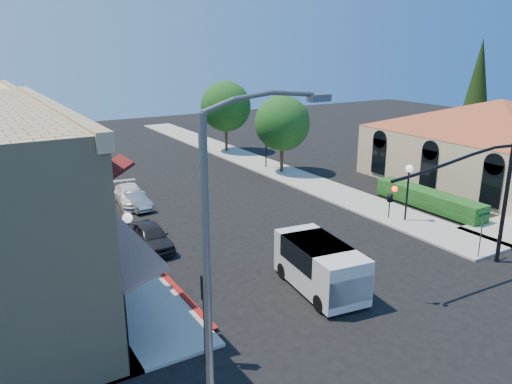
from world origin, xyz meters
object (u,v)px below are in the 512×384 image
lamppost_left_near (128,231)px  lamppost_right_far (266,137)px  cobra_streetlight (220,266)px  lamppost_right_near (409,179)px  parked_car_a (151,236)px  parked_car_d (85,176)px  conifer_far (477,90)px  white_van (321,264)px  street_tree_a (282,123)px  secondary_signal (206,303)px  lamppost_left_far (64,166)px  street_name_sign (482,227)px  parked_car_b (135,200)px  parked_car_c (131,195)px  street_tree_b (226,106)px  signal_mast_arm (480,189)px

lamppost_left_near → lamppost_right_far: (17.00, 16.00, 0.00)m
cobra_streetlight → lamppost_right_near: (17.65, 10.00, -2.53)m
parked_car_a → lamppost_left_near: bearing=-117.8°
lamppost_right_far → parked_car_d: (-14.70, 3.08, -2.17)m
cobra_streetlight → lamppost_left_near: cobra_streetlight is taller
conifer_far → white_van: (-29.43, -14.32, -5.11)m
street_tree_a → secondary_signal: bearing=-129.2°
conifer_far → parked_car_a: 35.18m
street_tree_a → lamppost_left_far: (-17.30, 0.00, -1.46)m
lamppost_right_near → parked_car_a: 15.37m
street_name_sign → lamppost_left_near: lamppost_left_near is taller
conifer_far → lamppost_right_near: size_ratio=3.08×
street_name_sign → white_van: street_name_sign is taller
white_van → lamppost_left_far: bearing=111.1°
parked_car_b → parked_car_c: 1.00m
parked_car_d → street_name_sign: bearing=-56.9°
street_tree_b → cobra_streetlight: (-17.95, -34.00, 0.72)m
lamppost_left_near → parked_car_d: bearing=83.1°
lamppost_left_near → parked_car_b: bearing=71.4°
conifer_far → parked_car_d: 35.86m
lamppost_left_far → street_tree_a: bearing=0.0°
parked_car_c → lamppost_right_far: bearing=23.2°
signal_mast_arm → cobra_streetlight: size_ratio=0.86×
parked_car_b → parked_car_d: bearing=94.5°
conifer_far → parked_car_c: (-32.80, 2.00, -5.72)m
conifer_far → parked_car_c: bearing=176.5°
cobra_streetlight → lamppost_left_far: (0.65, 24.00, -2.53)m
conifer_far → street_name_sign: 26.30m
street_tree_b → white_van: size_ratio=1.38×
white_van → parked_car_c: (-3.37, 16.32, -0.61)m
street_tree_a → street_name_sign: street_tree_a is taller
parked_car_c → white_van: bearing=-71.9°
conifer_far → parked_car_a: bearing=-170.0°
lamppost_left_far → parked_car_b: bearing=-39.0°
street_tree_b → cobra_streetlight: size_ratio=0.75×
street_tree_b → lamppost_right_far: size_ratio=1.97×
secondary_signal → parked_car_b: bearing=79.7°
conifer_far → secondary_signal: conifer_far is taller
street_tree_a → parked_car_a: street_tree_a is taller
conifer_far → parked_car_b: size_ratio=3.27×
lamppost_left_far → lamppost_right_far: (17.00, 2.00, 0.00)m
lamppost_left_near → secondary_signal: bearing=-85.7°
lamppost_right_far → parked_car_b: 14.38m
cobra_streetlight → street_name_sign: size_ratio=3.72×
white_van → secondary_signal: bearing=-160.9°
street_tree_b → lamppost_left_far: size_ratio=1.97×
signal_mast_arm → lamppost_right_far: size_ratio=2.24×
lamppost_right_near → lamppost_right_far: (0.00, 16.00, 0.00)m
cobra_streetlight → lamppost_right_far: 31.53m
signal_mast_arm → street_name_sign: bearing=23.2°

